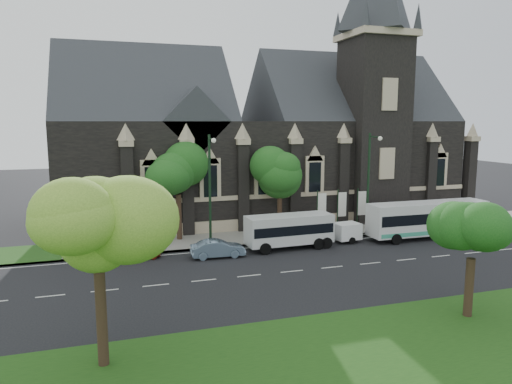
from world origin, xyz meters
name	(u,v)px	position (x,y,z in m)	size (l,w,h in m)	color
ground	(292,271)	(0.00, 0.00, 0.00)	(160.00, 160.00, 0.00)	black
sidewalk	(251,237)	(0.00, 9.50, 0.07)	(80.00, 5.00, 0.15)	gray
museum	(272,139)	(5.12, 18.78, 8.17)	(40.00, 17.70, 29.90)	black
tree_park_near	(102,212)	(-11.77, -8.77, 6.42)	(4.42, 4.42, 8.56)	black
tree_park_east	(474,228)	(6.18, -9.32, 4.62)	(3.40, 3.40, 6.28)	black
tree_walk_right	(281,169)	(3.21, 10.71, 5.82)	(4.08, 4.08, 7.80)	black
tree_walk_left	(180,173)	(-5.80, 10.70, 5.73)	(3.91, 3.91, 7.64)	black
street_lamp_near	(370,178)	(10.00, 7.09, 5.11)	(0.36, 1.88, 9.00)	black
street_lamp_mid	(210,185)	(-4.00, 7.09, 5.11)	(0.36, 1.88, 9.00)	black
banner_flag_left	(320,208)	(6.29, 9.00, 2.38)	(0.90, 0.10, 4.00)	black
banner_flag_center	(341,207)	(8.29, 9.00, 2.38)	(0.90, 0.10, 4.00)	black
banner_flag_right	(360,206)	(10.29, 9.00, 2.38)	(0.90, 0.10, 4.00)	black
tour_coach	(428,219)	(14.53, 4.97, 1.72)	(10.79, 2.60, 3.14)	silver
shuttle_bus	(289,229)	(1.99, 5.51, 1.55)	(7.01, 2.67, 2.67)	silver
box_trailer	(347,231)	(7.28, 5.88, 0.91)	(3.07, 1.81, 1.60)	white
sedan	(218,249)	(-4.00, 4.75, 0.66)	(1.40, 4.01, 1.32)	slate
car_far_red	(133,250)	(-10.00, 6.09, 0.67)	(1.59, 3.94, 1.34)	maroon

